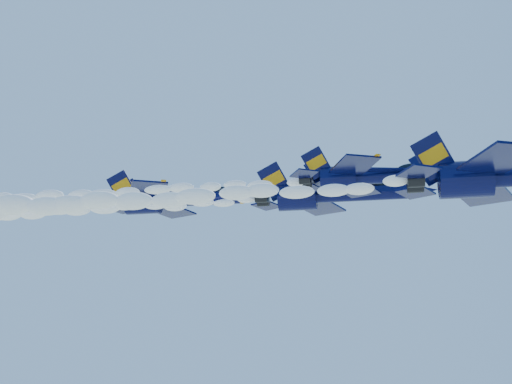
% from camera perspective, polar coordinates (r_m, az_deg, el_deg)
% --- Properties ---
extents(smoke_trail_jet_lead, '(49.65, 2.32, 2.09)m').
position_cam_1_polar(smoke_trail_jet_lead, '(62.31, -11.29, -0.69)').
color(smoke_trail_jet_lead, white).
extents(jet_second, '(16.04, 13.15, 5.96)m').
position_cam_1_polar(jet_second, '(69.21, 9.25, 1.26)').
color(jet_second, black).
extents(smoke_trail_jet_second, '(49.65, 1.92, 1.72)m').
position_cam_1_polar(smoke_trail_jet_second, '(75.83, -15.40, -0.33)').
color(smoke_trail_jet_second, white).
extents(jet_third, '(19.25, 15.79, 7.15)m').
position_cam_1_polar(jet_third, '(76.56, 6.20, -0.16)').
color(jet_third, black).
extents(smoke_trail_jet_third, '(49.65, 2.30, 2.07)m').
position_cam_1_polar(smoke_trail_jet_third, '(84.73, -16.70, -1.53)').
color(smoke_trail_jet_third, white).
extents(jet_fourth, '(19.17, 15.73, 7.12)m').
position_cam_1_polar(jet_fourth, '(84.65, -6.54, -0.58)').
color(jet_fourth, black).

